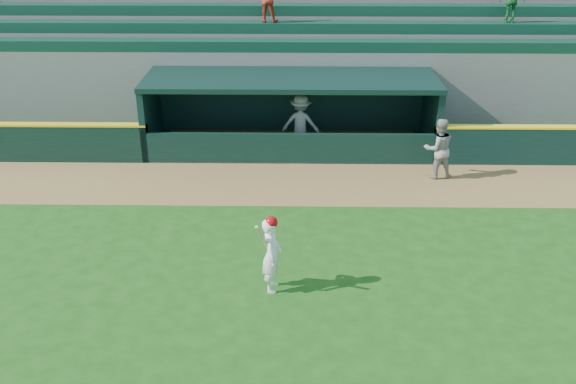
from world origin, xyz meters
name	(u,v)px	position (x,y,z in m)	size (l,w,h in m)	color
ground	(287,274)	(0.00, 0.00, 0.00)	(120.00, 120.00, 0.00)	#1A4912
warning_track	(290,184)	(0.00, 4.90, 0.01)	(40.00, 3.00, 0.01)	olive
dugout_player_front	(438,149)	(4.41, 5.47, 0.92)	(0.90, 0.70, 1.85)	gray
dugout_player_inside	(301,123)	(0.33, 7.63, 0.95)	(1.22, 0.70, 1.89)	#9D9D98
dugout	(291,107)	(0.00, 8.00, 1.36)	(9.40, 2.80, 2.46)	slate
stands	(293,45)	(0.01, 12.57, 2.41)	(34.50, 6.25, 7.55)	slate
batter_at_plate	(272,253)	(-0.32, -0.59, 0.89)	(0.53, 0.77, 1.79)	white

